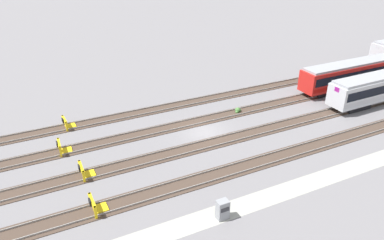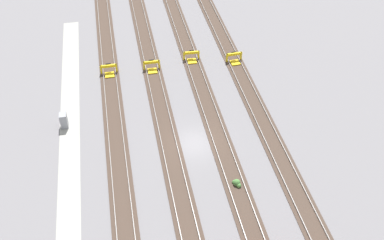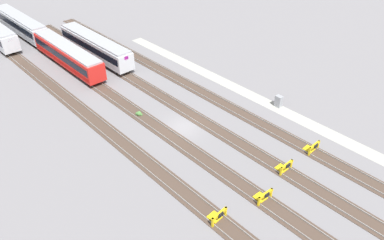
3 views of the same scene
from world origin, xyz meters
name	(u,v)px [view 3 (image 3 of 3)]	position (x,y,z in m)	size (l,w,h in m)	color
ground_plane	(184,127)	(0.00, 0.00, 0.00)	(400.00, 400.00, 0.00)	slate
service_walkway	(247,93)	(0.00, -12.11, 0.00)	(54.00, 2.00, 0.01)	#9E9E93
rail_track_nearest	(225,105)	(0.00, -7.57, 0.04)	(90.00, 2.24, 0.21)	#47382D
rail_track_near_inner	(198,119)	(0.00, -2.52, 0.04)	(90.00, 2.24, 0.21)	#47382D
rail_track_middle	(168,135)	(0.00, 2.52, 0.04)	(90.00, 2.24, 0.21)	#47382D
rail_track_far_inner	(134,153)	(0.00, 7.57, 0.04)	(90.00, 2.24, 0.21)	#47382D
subway_car_front_row_left_inner	(95,46)	(24.92, -2.53, 2.04)	(18.03, 3.05, 3.70)	silver
subway_car_front_row_centre	(68,55)	(24.92, 2.47, 2.04)	(18.01, 2.89, 3.70)	red
subway_car_front_row_right_inner	(20,24)	(43.63, 2.49, 2.04)	(18.04, 3.10, 3.70)	silver
bumper_stop_nearest_track	(312,148)	(-13.51, -7.57, 0.51)	(1.35, 2.00, 1.22)	gold
bumper_stop_near_inner_track	(284,167)	(-13.33, -2.53, 0.51)	(1.35, 2.00, 1.22)	gold
bumper_stop_middle_track	(263,196)	(-14.46, 2.51, 0.51)	(1.38, 2.01, 1.22)	gold
bumper_stop_far_inner_track	(217,216)	(-13.14, 7.58, 0.51)	(1.38, 2.01, 1.22)	gold
electrical_cabinet	(279,101)	(-5.11, -12.58, 0.80)	(0.90, 0.73, 1.60)	gray
weed_clump	(139,114)	(5.92, 2.61, 0.24)	(0.92, 0.70, 0.64)	#4C7F3D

